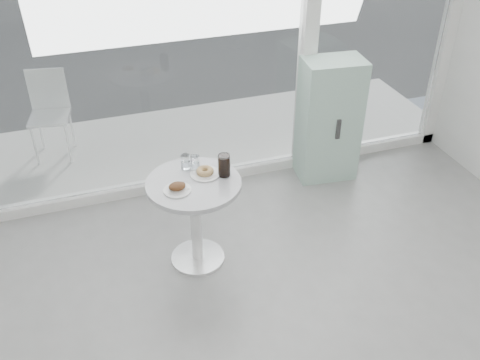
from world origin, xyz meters
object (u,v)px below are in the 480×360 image
object	(u,v)px
main_table	(195,205)
water_tumbler_a	(186,162)
mint_cabinet	(329,120)
plate_fritter	(178,188)
plate_donut	(205,172)
patio_chair	(49,108)
water_tumbler_b	(195,163)
cola_glass	(224,166)

from	to	relation	value
main_table	water_tumbler_a	xyz separation A→B (m)	(-0.01, 0.20, 0.27)
mint_cabinet	plate_fritter	world-z (taller)	mint_cabinet
mint_cabinet	plate_donut	world-z (taller)	mint_cabinet
main_table	mint_cabinet	distance (m)	1.77
patio_chair	water_tumbler_b	size ratio (longest dim) A/B	7.85
cola_glass	water_tumbler_b	bearing A→B (deg)	139.98
main_table	plate_donut	distance (m)	0.27
plate_fritter	plate_donut	world-z (taller)	plate_fritter
plate_donut	mint_cabinet	bearing A→B (deg)	28.24
cola_glass	water_tumbler_a	bearing A→B (deg)	142.98
main_table	mint_cabinet	xyz separation A→B (m)	(1.56, 0.85, 0.06)
plate_fritter	water_tumbler_b	bearing A→B (deg)	51.48
patio_chair	cola_glass	xyz separation A→B (m)	(1.25, -2.06, 0.30)
water_tumbler_a	cola_glass	bearing A→B (deg)	-37.02
water_tumbler_b	patio_chair	bearing A→B (deg)	119.04
main_table	plate_fritter	bearing A→B (deg)	-151.42
main_table	plate_fritter	size ratio (longest dim) A/B	3.74
main_table	plate_donut	xyz separation A→B (m)	(0.11, 0.07, 0.24)
plate_fritter	mint_cabinet	bearing A→B (deg)	28.52
patio_chair	water_tumbler_a	distance (m)	2.14
plate_donut	cola_glass	bearing A→B (deg)	-22.19
patio_chair	plate_donut	size ratio (longest dim) A/B	3.92
water_tumbler_b	cola_glass	size ratio (longest dim) A/B	0.64
main_table	plate_donut	size ratio (longest dim) A/B	3.36
water_tumbler_b	plate_fritter	bearing A→B (deg)	-128.52
mint_cabinet	patio_chair	size ratio (longest dim) A/B	1.36
main_table	water_tumbler_a	bearing A→B (deg)	92.25
mint_cabinet	plate_fritter	size ratio (longest dim) A/B	5.92
mint_cabinet	plate_fritter	xyz separation A→B (m)	(-1.69, -0.92, 0.19)
main_table	water_tumbler_b	xyz separation A→B (m)	(0.06, 0.17, 0.27)
mint_cabinet	water_tumbler_b	size ratio (longest dim) A/B	10.64
patio_chair	cola_glass	world-z (taller)	same
main_table	patio_chair	size ratio (longest dim) A/B	0.86
main_table	water_tumbler_b	world-z (taller)	water_tumbler_b
plate_fritter	water_tumbler_b	size ratio (longest dim) A/B	1.80
patio_chair	cola_glass	bearing A→B (deg)	-48.26
mint_cabinet	water_tumbler_a	bearing A→B (deg)	-151.51
mint_cabinet	patio_chair	xyz separation A→B (m)	(-2.56, 1.23, -0.05)
water_tumbler_a	cola_glass	xyz separation A→B (m)	(0.25, -0.19, 0.03)
plate_fritter	plate_donut	distance (m)	0.28
main_table	water_tumbler_b	distance (m)	0.32
plate_fritter	plate_donut	bearing A→B (deg)	30.12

